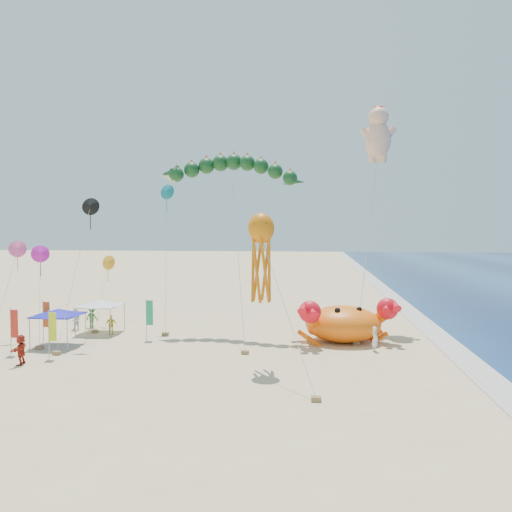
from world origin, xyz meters
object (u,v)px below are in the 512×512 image
Objects in this scene: crab_inflatable at (343,322)px; canopy_white at (100,303)px; dragon_kite at (231,174)px; cherub_kite at (378,133)px; octopus_kite at (261,251)px; canopy_blue at (58,312)px.

canopy_white is at bearing 176.69° from crab_inflatable.
canopy_white is at bearing -169.20° from dragon_kite.
cherub_kite is (3.23, 7.03, 15.28)m from crab_inflatable.
crab_inflatable is 0.40× the size of cherub_kite.
cherub_kite is at bearing 65.31° from crab_inflatable.
octopus_kite is (3.67, -10.48, -5.87)m from dragon_kite.
dragon_kite is 4.13× the size of canopy_white.
crab_inflatable is 0.54× the size of dragon_kite.
crab_inflatable reaches higher than canopy_blue.
canopy_white is (1.08, 4.75, 0.00)m from canopy_blue.
dragon_kite is (-9.04, 3.12, 11.51)m from crab_inflatable.
canopy_white is (-10.45, -1.99, -10.55)m from dragon_kite.
canopy_blue and canopy_white have the same top height.
canopy_blue is (-23.80, -10.66, -14.32)m from cherub_kite.
octopus_kite is at bearing -126.12° from crab_inflatable.
canopy_white is (-22.72, -5.91, -14.32)m from cherub_kite.
dragon_kite is 14.98m from canopy_white.
dragon_kite reaches higher than canopy_white.
dragon_kite is at bearing 109.27° from octopus_kite.
crab_inflatable is 19.54m from canopy_white.
dragon_kite reaches higher than octopus_kite.
cherub_kite is 27.50m from canopy_white.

